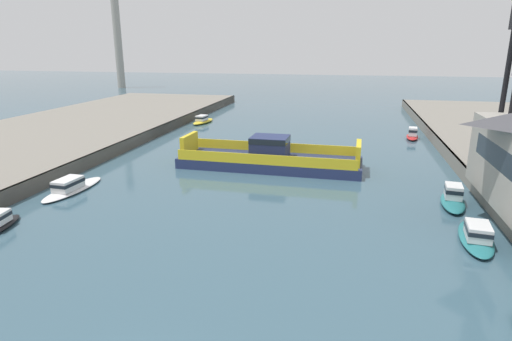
# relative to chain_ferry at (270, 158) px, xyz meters

# --- Properties ---
(chain_ferry) EXTENTS (20.33, 6.64, 3.54)m
(chain_ferry) POSITION_rel_chain_ferry_xyz_m (0.00, 0.00, 0.00)
(chain_ferry) COLOR navy
(chain_ferry) RESTS_ON ground
(moored_boat_near_left) EXTENTS (2.20, 5.22, 1.72)m
(moored_boat_near_left) POSITION_rel_chain_ferry_xyz_m (17.68, 19.72, -0.44)
(moored_boat_near_left) COLOR red
(moored_boat_near_left) RESTS_ON ground
(moored_boat_mid_left) EXTENTS (2.82, 6.70, 1.48)m
(moored_boat_mid_left) POSITION_rel_chain_ferry_xyz_m (17.51, -15.83, -0.53)
(moored_boat_mid_left) COLOR #237075
(moored_boat_mid_left) RESTS_ON ground
(moored_boat_mid_right) EXTENTS (2.91, 6.77, 1.42)m
(moored_boat_mid_right) POSITION_rel_chain_ferry_xyz_m (-16.97, 25.88, -0.56)
(moored_boat_mid_right) COLOR yellow
(moored_boat_mid_right) RESTS_ON ground
(moored_boat_far_right) EXTENTS (2.68, 8.02, 1.38)m
(moored_boat_far_right) POSITION_rel_chain_ferry_xyz_m (-16.62, -12.29, -0.56)
(moored_boat_far_right) COLOR white
(moored_boat_far_right) RESTS_ON ground
(moored_boat_upstream_a) EXTENTS (2.55, 5.84, 1.71)m
(moored_boat_upstream_a) POSITION_rel_chain_ferry_xyz_m (17.52, -8.30, -0.45)
(moored_boat_upstream_a) COLOR #237075
(moored_boat_upstream_a) RESTS_ON ground
(smokestack_distant_a) EXTENTS (2.64, 2.64, 35.00)m
(smokestack_distant_a) POSITION_rel_chain_ferry_xyz_m (-65.70, 84.80, 17.45)
(smokestack_distant_a) COLOR #9E998E
(smokestack_distant_a) RESTS_ON ground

